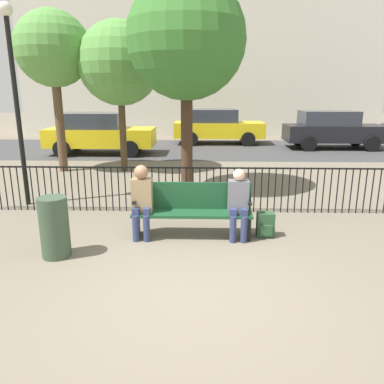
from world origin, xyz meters
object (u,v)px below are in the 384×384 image
(lamp_post, at_px, (14,78))
(parked_car_0, at_px, (217,126))
(seated_person_0, at_px, (142,197))
(tree_0, at_px, (53,50))
(trash_bin, at_px, (54,227))
(tree_2, at_px, (120,64))
(park_bench, at_px, (192,208))
(backpack, at_px, (265,225))
(seated_person_1, at_px, (238,201))
(parked_car_2, at_px, (99,133))
(parked_car_1, at_px, (332,129))
(tree_1, at_px, (186,40))

(lamp_post, height_order, parked_car_0, lamp_post)
(seated_person_0, distance_m, tree_0, 7.06)
(seated_person_0, bearing_deg, trash_bin, -146.34)
(tree_2, xyz_separation_m, lamp_post, (-1.39, -3.73, -0.53))
(tree_0, bearing_deg, park_bench, -51.81)
(park_bench, xyz_separation_m, tree_0, (-4.22, 5.36, 3.09))
(park_bench, xyz_separation_m, backpack, (1.26, -0.03, -0.29))
(lamp_post, bearing_deg, seated_person_0, -33.22)
(seated_person_1, bearing_deg, tree_2, 118.78)
(backpack, relative_size, parked_car_2, 0.10)
(park_bench, relative_size, parked_car_1, 0.48)
(tree_1, height_order, tree_2, tree_1)
(tree_0, relative_size, trash_bin, 5.10)
(backpack, xyz_separation_m, parked_car_1, (4.54, 10.48, 0.63))
(seated_person_1, xyz_separation_m, tree_0, (-4.99, 5.49, 2.92))
(seated_person_0, bearing_deg, park_bench, 8.67)
(seated_person_1, relative_size, trash_bin, 1.30)
(backpack, relative_size, tree_1, 0.09)
(tree_0, distance_m, parked_car_2, 4.33)
(seated_person_1, height_order, tree_0, tree_0)
(backpack, distance_m, parked_car_0, 11.94)
(parked_car_1, bearing_deg, park_bench, -119.03)
(park_bench, height_order, parked_car_2, parked_car_2)
(trash_bin, bearing_deg, seated_person_1, 15.76)
(parked_car_2, bearing_deg, trash_bin, -78.66)
(tree_1, relative_size, trash_bin, 5.33)
(tree_1, bearing_deg, trash_bin, -114.93)
(backpack, distance_m, trash_bin, 3.43)
(tree_1, distance_m, parked_car_0, 9.36)
(parked_car_1, height_order, parked_car_2, same)
(park_bench, xyz_separation_m, parked_car_1, (5.80, 10.46, 0.34))
(tree_0, xyz_separation_m, parked_car_1, (10.02, 5.10, -2.75))
(tree_1, relative_size, parked_car_1, 1.18)
(seated_person_0, distance_m, parked_car_1, 12.50)
(tree_1, relative_size, lamp_post, 1.20)
(parked_car_1, bearing_deg, seated_person_0, -122.11)
(tree_1, distance_m, tree_2, 3.27)
(seated_person_0, distance_m, lamp_post, 3.95)
(seated_person_0, relative_size, tree_0, 0.27)
(seated_person_0, relative_size, parked_car_1, 0.30)
(tree_2, bearing_deg, parked_car_0, 63.79)
(park_bench, distance_m, parked_car_2, 9.56)
(parked_car_1, bearing_deg, parked_car_0, 163.94)
(backpack, distance_m, lamp_post, 5.82)
(seated_person_0, distance_m, backpack, 2.16)
(seated_person_0, bearing_deg, parked_car_0, 82.03)
(tree_2, bearing_deg, tree_0, -176.40)
(tree_2, bearing_deg, seated_person_0, -75.33)
(tree_2, height_order, parked_car_1, tree_2)
(trash_bin, bearing_deg, seated_person_0, 33.66)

